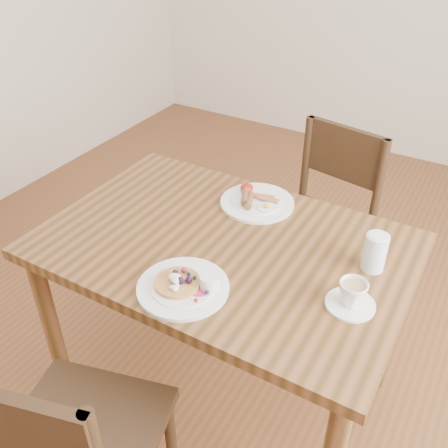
{
  "coord_description": "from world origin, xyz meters",
  "views": [
    {
      "loc": [
        0.66,
        -1.14,
        1.73
      ],
      "look_at": [
        0.0,
        0.0,
        0.82
      ],
      "focal_mm": 40.0,
      "sensor_mm": 36.0,
      "label": 1
    }
  ],
  "objects_px": {
    "breakfast_plate": "(256,201)",
    "pancake_plate": "(185,286)",
    "water_glass": "(375,252)",
    "dining_table": "(224,265)",
    "chair_far": "(321,218)",
    "teacup_saucer": "(352,296)",
    "chair_near": "(70,445)"
  },
  "relations": [
    {
      "from": "pancake_plate",
      "to": "teacup_saucer",
      "type": "xyz_separation_m",
      "value": [
        0.44,
        0.18,
        0.02
      ]
    },
    {
      "from": "breakfast_plate",
      "to": "teacup_saucer",
      "type": "relative_size",
      "value": 1.93
    },
    {
      "from": "chair_far",
      "to": "teacup_saucer",
      "type": "distance_m",
      "value": 0.87
    },
    {
      "from": "pancake_plate",
      "to": "dining_table",
      "type": "bearing_deg",
      "value": 94.19
    },
    {
      "from": "chair_far",
      "to": "teacup_saucer",
      "type": "xyz_separation_m",
      "value": [
        0.34,
        -0.74,
        0.29
      ]
    },
    {
      "from": "dining_table",
      "to": "pancake_plate",
      "type": "xyz_separation_m",
      "value": [
        0.02,
        -0.26,
        0.11
      ]
    },
    {
      "from": "chair_far",
      "to": "teacup_saucer",
      "type": "height_order",
      "value": "chair_far"
    },
    {
      "from": "breakfast_plate",
      "to": "water_glass",
      "type": "bearing_deg",
      "value": -17.25
    },
    {
      "from": "chair_near",
      "to": "chair_far",
      "type": "distance_m",
      "value": 1.37
    },
    {
      "from": "dining_table",
      "to": "chair_far",
      "type": "distance_m",
      "value": 0.69
    },
    {
      "from": "pancake_plate",
      "to": "breakfast_plate",
      "type": "xyz_separation_m",
      "value": [
        -0.03,
        0.52,
        -0.0
      ]
    },
    {
      "from": "chair_near",
      "to": "teacup_saucer",
      "type": "height_order",
      "value": "chair_near"
    },
    {
      "from": "pancake_plate",
      "to": "breakfast_plate",
      "type": "height_order",
      "value": "pancake_plate"
    },
    {
      "from": "pancake_plate",
      "to": "teacup_saucer",
      "type": "distance_m",
      "value": 0.47
    },
    {
      "from": "teacup_saucer",
      "to": "chair_near",
      "type": "bearing_deg",
      "value": -130.73
    },
    {
      "from": "chair_near",
      "to": "chair_far",
      "type": "relative_size",
      "value": 1.0
    },
    {
      "from": "chair_far",
      "to": "water_glass",
      "type": "bearing_deg",
      "value": 132.84
    },
    {
      "from": "breakfast_plate",
      "to": "chair_near",
      "type": "bearing_deg",
      "value": -93.35
    },
    {
      "from": "chair_far",
      "to": "breakfast_plate",
      "type": "relative_size",
      "value": 3.26
    },
    {
      "from": "pancake_plate",
      "to": "water_glass",
      "type": "height_order",
      "value": "water_glass"
    },
    {
      "from": "chair_near",
      "to": "water_glass",
      "type": "relative_size",
      "value": 7.26
    },
    {
      "from": "teacup_saucer",
      "to": "chair_far",
      "type": "bearing_deg",
      "value": 114.84
    },
    {
      "from": "chair_far",
      "to": "breakfast_plate",
      "type": "xyz_separation_m",
      "value": [
        -0.13,
        -0.41,
        0.27
      ]
    },
    {
      "from": "dining_table",
      "to": "teacup_saucer",
      "type": "bearing_deg",
      "value": -9.95
    },
    {
      "from": "pancake_plate",
      "to": "teacup_saucer",
      "type": "relative_size",
      "value": 1.93
    },
    {
      "from": "chair_far",
      "to": "water_glass",
      "type": "distance_m",
      "value": 0.73
    },
    {
      "from": "breakfast_plate",
      "to": "teacup_saucer",
      "type": "distance_m",
      "value": 0.58
    },
    {
      "from": "chair_near",
      "to": "pancake_plate",
      "type": "height_order",
      "value": "chair_near"
    },
    {
      "from": "dining_table",
      "to": "water_glass",
      "type": "xyz_separation_m",
      "value": [
        0.46,
        0.11,
        0.16
      ]
    },
    {
      "from": "breakfast_plate",
      "to": "pancake_plate",
      "type": "bearing_deg",
      "value": -86.23
    },
    {
      "from": "pancake_plate",
      "to": "water_glass",
      "type": "bearing_deg",
      "value": 39.9
    },
    {
      "from": "teacup_saucer",
      "to": "water_glass",
      "type": "distance_m",
      "value": 0.19
    }
  ]
}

